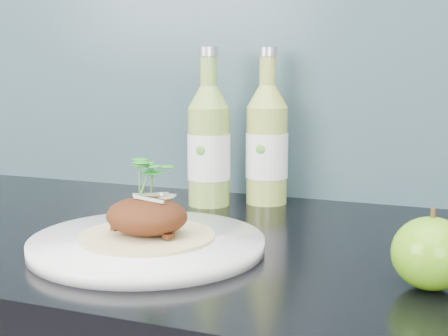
% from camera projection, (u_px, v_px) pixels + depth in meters
% --- Properties ---
extents(dinner_plate, '(0.36, 0.36, 0.02)m').
position_uv_depth(dinner_plate, '(147.00, 244.00, 0.78)').
color(dinner_plate, white).
rests_on(dinner_plate, kitchen_counter).
extents(pork_taco, '(0.17, 0.17, 0.10)m').
position_uv_depth(pork_taco, '(147.00, 215.00, 0.78)').
color(pork_taco, tan).
rests_on(pork_taco, dinner_plate).
extents(green_apple, '(0.09, 0.09, 0.09)m').
position_uv_depth(green_apple, '(431.00, 253.00, 0.64)').
color(green_apple, '#3A880E').
rests_on(green_apple, kitchen_counter).
extents(cider_bottle_left, '(0.08, 0.08, 0.26)m').
position_uv_depth(cider_bottle_left, '(209.00, 146.00, 1.02)').
color(cider_bottle_left, '#88AB47').
rests_on(cider_bottle_left, kitchen_counter).
extents(cider_bottle_right, '(0.09, 0.09, 0.26)m').
position_uv_depth(cider_bottle_right, '(267.00, 145.00, 1.04)').
color(cider_bottle_right, '#A2B24A').
rests_on(cider_bottle_right, kitchen_counter).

